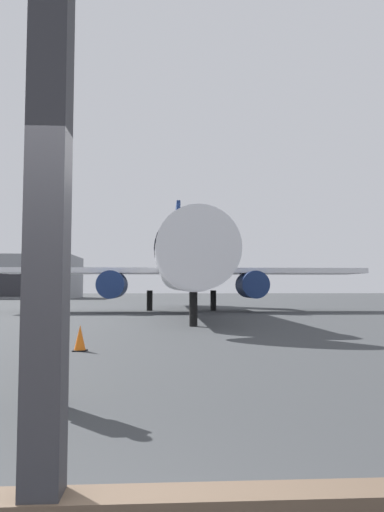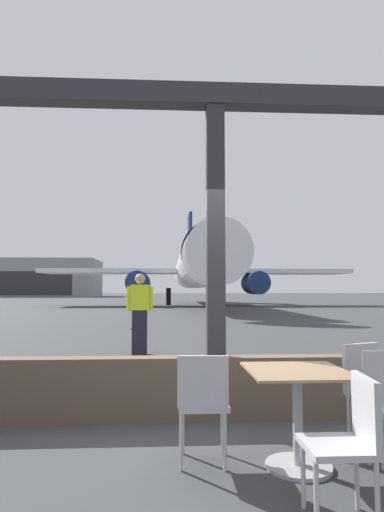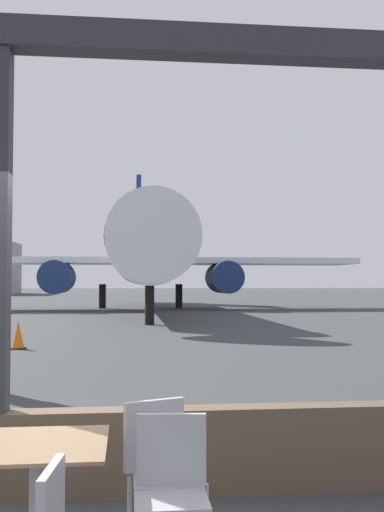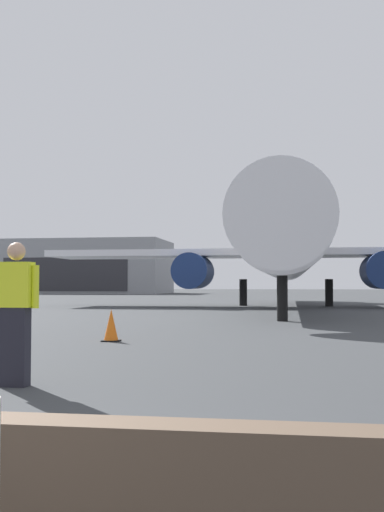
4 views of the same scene
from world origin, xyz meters
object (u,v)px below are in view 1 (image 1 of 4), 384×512
airplane (183,266)px  distant_hangar (7,277)px  ground_crew_worker (45,342)px  traffic_cone (80,339)px

airplane → distant_hangar: airplane is taller
ground_crew_worker → distant_hangar: size_ratio=0.07×
airplane → traffic_cone: size_ratio=44.28×
traffic_cone → distant_hangar: size_ratio=0.03×
traffic_cone → distant_hangar: 72.97m
ground_crew_worker → airplane: bearing=83.3°
airplane → ground_crew_worker: bearing=-96.7°
traffic_cone → airplane: bearing=79.9°
airplane → ground_crew_worker: 26.03m
ground_crew_worker → traffic_cone: 5.96m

